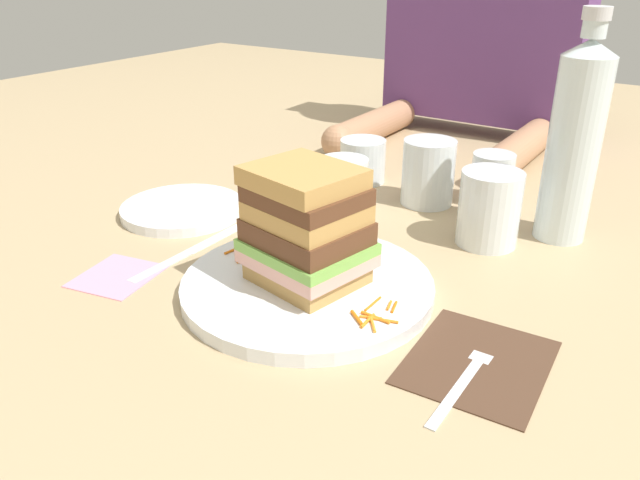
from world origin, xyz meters
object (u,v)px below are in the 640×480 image
at_px(main_plate, 305,287).
at_px(juice_glass, 489,212).
at_px(sandwich, 304,229).
at_px(diner_across, 484,8).
at_px(napkin_dark, 478,361).
at_px(empty_tumbler_0, 343,183).
at_px(empty_tumbler_3, 492,179).
at_px(knife, 187,252).
at_px(empty_tumbler_2, 363,161).
at_px(napkin_pink, 117,276).
at_px(empty_tumbler_1, 428,172).
at_px(fork, 470,371).
at_px(water_bottle, 574,141).
at_px(side_plate, 183,209).

xyz_separation_m(main_plate, juice_glass, (0.12, 0.25, 0.04)).
xyz_separation_m(sandwich, diner_across, (-0.10, 0.75, 0.17)).
distance_m(napkin_dark, empty_tumbler_0, 0.41).
distance_m(napkin_dark, diner_across, 0.86).
bearing_deg(empty_tumbler_3, diner_across, 115.46).
relative_size(knife, empty_tumbler_2, 2.63).
bearing_deg(napkin_pink, main_plate, 23.55).
bearing_deg(empty_tumbler_2, juice_glass, -24.75).
height_order(knife, empty_tumbler_1, empty_tumbler_1).
bearing_deg(empty_tumbler_2, sandwich, -69.34).
bearing_deg(diner_across, empty_tumbler_2, -96.36).
bearing_deg(sandwich, empty_tumbler_2, 110.66).
relative_size(fork, empty_tumbler_1, 1.67).
xyz_separation_m(knife, diner_across, (0.09, 0.75, 0.25)).
height_order(water_bottle, napkin_pink, water_bottle).
xyz_separation_m(main_plate, empty_tumbler_1, (-0.01, 0.33, 0.04)).
relative_size(knife, water_bottle, 0.67).
distance_m(sandwich, empty_tumbler_3, 0.40).
relative_size(main_plate, fork, 1.73).
distance_m(knife, napkin_pink, 0.10).
bearing_deg(water_bottle, napkin_pink, -134.78).
bearing_deg(empty_tumbler_3, empty_tumbler_0, -141.92).
distance_m(main_plate, diner_across, 0.79).
relative_size(fork, empty_tumbler_3, 2.12).
bearing_deg(sandwich, empty_tumbler_3, 78.88).
xyz_separation_m(juice_glass, side_plate, (-0.41, -0.15, -0.04)).
bearing_deg(empty_tumbler_2, empty_tumbler_1, -13.33).
bearing_deg(side_plate, knife, -42.59).
bearing_deg(empty_tumbler_2, empty_tumbler_0, -73.50).
distance_m(empty_tumbler_2, side_plate, 0.31).
xyz_separation_m(knife, empty_tumbler_3, (0.26, 0.39, 0.04)).
distance_m(empty_tumbler_1, empty_tumbler_3, 0.10).
height_order(fork, water_bottle, water_bottle).
distance_m(empty_tumbler_2, diner_across, 0.44).
distance_m(empty_tumbler_1, napkin_pink, 0.48).
bearing_deg(napkin_dark, main_plate, 175.70).
bearing_deg(side_plate, diner_across, 73.67).
bearing_deg(juice_glass, fork, -72.46).
distance_m(sandwich, empty_tumbler_0, 0.27).
bearing_deg(sandwich, main_plate, 7.99).
distance_m(side_plate, napkin_pink, 0.20).
height_order(empty_tumbler_1, diner_across, diner_across).
bearing_deg(empty_tumbler_2, fork, -49.03).
relative_size(empty_tumbler_0, empty_tumbler_3, 0.97).
bearing_deg(napkin_pink, juice_glass, 45.25).
xyz_separation_m(empty_tumbler_2, side_plate, (-0.15, -0.27, -0.03)).
relative_size(sandwich, empty_tumbler_3, 1.83).
distance_m(napkin_dark, juice_glass, 0.28).
distance_m(fork, napkin_pink, 0.43).
xyz_separation_m(fork, water_bottle, (-0.01, 0.36, 0.13)).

